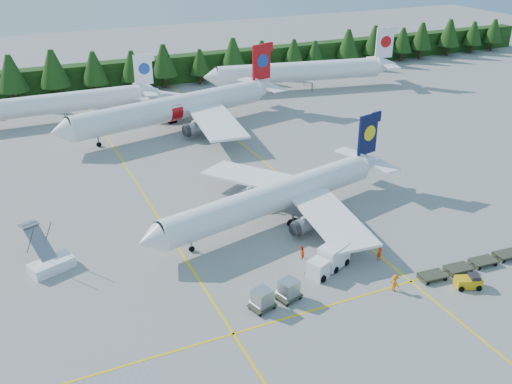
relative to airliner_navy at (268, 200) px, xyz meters
name	(u,v)px	position (x,y,z in m)	size (l,w,h in m)	color
ground	(331,266)	(2.02, -11.74, -3.18)	(320.00, 320.00, 0.00)	gray
taxi_stripe_a	(156,213)	(-11.98, 8.26, -3.18)	(0.25, 120.00, 0.01)	yellow
taxi_stripe_b	(294,186)	(8.02, 8.26, -3.18)	(0.25, 120.00, 0.01)	yellow
taxi_stripe_cross	(362,296)	(2.02, -17.74, -3.18)	(80.00, 0.25, 0.01)	yellow
treeline_hedge	(141,73)	(2.02, 70.26, -0.18)	(220.00, 4.00, 6.00)	black
airliner_navy	(268,200)	(0.00, 0.00, 0.00)	(35.84, 29.15, 10.58)	white
airliner_red	(168,110)	(-1.11, 38.33, 0.65)	(43.15, 35.11, 12.74)	white
airliner_far_left	(47,104)	(-19.95, 52.15, 0.23)	(37.41, 3.83, 10.89)	white
airliner_far_right	(294,72)	(31.93, 53.33, 0.75)	(42.82, 11.39, 12.55)	white
airstairs	(50,262)	(-25.76, 0.35, -2.30)	(5.12, 6.84, 4.06)	white
service_truck	(328,260)	(1.27, -12.25, -1.88)	(5.76, 3.97, 2.62)	white
baggage_tug	(469,281)	(12.71, -20.95, -2.51)	(2.87, 2.18, 1.37)	#D09F0B
dolly_train	(471,264)	(15.50, -18.35, -2.67)	(13.21, 2.04, 0.16)	#363B2B
uld_pair	(276,294)	(-6.51, -15.33, -1.96)	(5.79, 2.70, 1.81)	#363B2B
crew_a	(380,252)	(7.49, -12.84, -2.20)	(0.72, 0.47, 1.97)	#FF3605
crew_b	(302,252)	(-0.20, -9.06, -2.41)	(0.75, 0.59, 1.55)	#E93104
crew_c	(395,283)	(5.44, -18.31, -2.25)	(0.77, 0.52, 1.86)	#D76404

